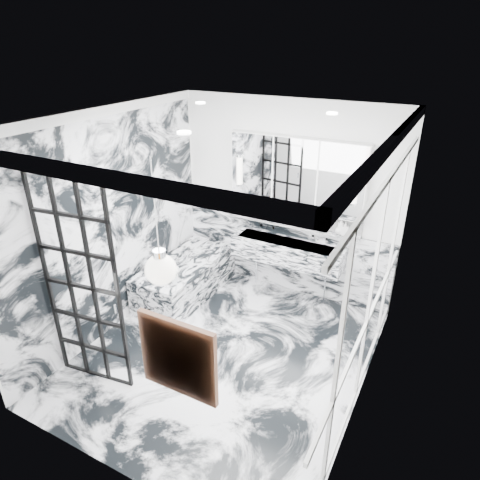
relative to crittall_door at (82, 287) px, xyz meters
The scene contains 25 objects.
floor 1.90m from the crittall_door, 41.93° to the left, with size 3.60×3.60×0.00m, color white.
ceiling 2.19m from the crittall_door, 41.93° to the left, with size 3.60×3.60×0.00m, color white.
wall_back 3.01m from the crittall_door, 68.42° to the left, with size 3.60×3.60×0.00m, color white.
wall_front 1.39m from the crittall_door, 36.22° to the right, with size 3.60×3.60×0.00m, color white.
wall_left 1.13m from the crittall_door, 116.58° to the left, with size 3.60×3.60×0.00m, color white.
wall_right 2.89m from the crittall_door, 20.14° to the left, with size 3.60×3.60×0.00m, color white.
marble_clad_back 3.05m from the crittall_door, 68.25° to the left, with size 3.18×0.05×1.05m, color white.
marble_clad_left 1.11m from the crittall_door, 115.88° to the left, with size 0.02×3.56×2.68m, color white.
panel_molding 2.86m from the crittall_door, 20.28° to the left, with size 0.03×3.40×2.30m, color white.
soap_bottle_a 3.32m from the crittall_door, 54.45° to the left, with size 0.09×0.09×0.23m, color #8C5919.
soap_bottle_b 3.36m from the crittall_door, 53.61° to the left, with size 0.09×0.09×0.19m, color #4C4C51.
soap_bottle_c 3.31m from the crittall_door, 54.64° to the left, with size 0.11×0.11×0.14m, color silver.
face_pot 3.06m from the crittall_door, 61.88° to the left, with size 0.17×0.17×0.17m, color white.
amber_bottle 3.17m from the crittall_door, 58.35° to the left, with size 0.04×0.04×0.10m, color #8C5919.
flower_vase 1.45m from the crittall_door, 83.28° to the left, with size 0.07×0.07×0.12m, color silver.
crittall_door is the anchor object (origin of this frame).
artwork 1.97m from the crittall_door, 23.43° to the right, with size 0.49×0.05×0.49m, color #B66A12.
pendant_light 1.45m from the crittall_door, 11.47° to the right, with size 0.25×0.25×0.25m, color white.
trough_sink 2.87m from the crittall_door, 63.78° to the left, with size 1.60×0.45×0.30m, color silver.
ledge 2.99m from the crittall_door, 65.18° to the left, with size 1.90×0.14×0.04m, color silver.
subway_tile 3.04m from the crittall_door, 65.67° to the left, with size 1.90×0.03×0.23m, color white.
mirror_cabinet 3.06m from the crittall_door, 65.22° to the left, with size 1.90×0.16×1.00m, color white.
sconce_left 2.72m from the crittall_door, 80.60° to the left, with size 0.07×0.07×0.40m, color white.
sconce_right 3.40m from the crittall_door, 51.65° to the left, with size 0.07×0.07×0.40m, color white.
bathtub 2.10m from the crittall_door, 92.16° to the left, with size 0.75×1.65×0.55m, color silver.
Camera 1 is at (2.07, -3.53, 3.51)m, focal length 32.00 mm.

